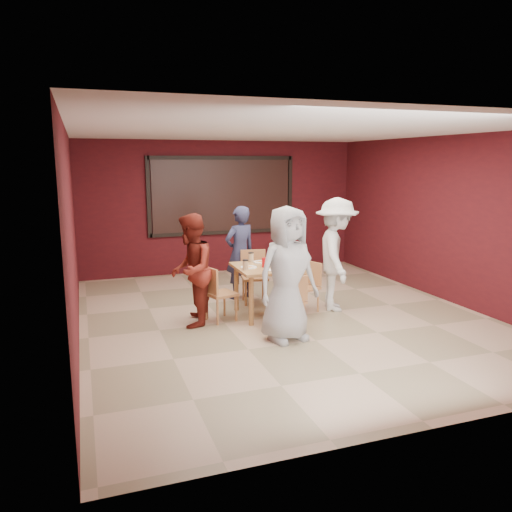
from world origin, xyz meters
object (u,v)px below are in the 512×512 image
object	(u,v)px
chair_left	(217,291)
diner_right	(336,254)
chair_back	(254,273)
chair_right	(308,284)
diner_back	(240,253)
chair_front	(292,299)
diner_left	(191,270)
dining_table	(268,272)
diner_front	(287,274)

from	to	relation	value
chair_left	diner_right	size ratio (longest dim) A/B	0.46
chair_back	chair_right	world-z (taller)	chair_back
diner_back	diner_right	distance (m)	1.71
chair_front	chair_back	distance (m)	1.57
chair_left	diner_left	world-z (taller)	diner_left
chair_left	diner_left	xyz separation A→B (m)	(-0.39, -0.03, 0.35)
dining_table	chair_front	xyz separation A→B (m)	(0.08, -0.76, -0.24)
chair_left	diner_right	bearing A→B (deg)	-0.61
diner_left	chair_back	bearing A→B (deg)	144.90
diner_back	diner_left	xyz separation A→B (m)	(-1.11, -1.17, 0.01)
diner_right	dining_table	bearing A→B (deg)	108.08
chair_front	diner_right	xyz separation A→B (m)	(1.07, 0.70, 0.46)
chair_left	diner_right	world-z (taller)	diner_right
dining_table	chair_left	xyz separation A→B (m)	(-0.83, -0.04, -0.21)
chair_back	diner_left	world-z (taller)	diner_left
chair_back	chair_front	bearing A→B (deg)	-89.07
diner_left	diner_right	distance (m)	2.36
chair_front	diner_front	world-z (taller)	diner_front
chair_back	diner_back	world-z (taller)	diner_back
chair_back	chair_left	distance (m)	1.22
chair_right	diner_right	world-z (taller)	diner_right
dining_table	diner_front	size ratio (longest dim) A/B	0.56
dining_table	chair_back	bearing A→B (deg)	86.33
chair_front	diner_back	xyz separation A→B (m)	(-0.18, 1.87, 0.36)
dining_table	diner_right	bearing A→B (deg)	-2.94
chair_back	chair_left	xyz separation A→B (m)	(-0.88, -0.84, -0.03)
chair_right	diner_left	size ratio (longest dim) A/B	0.48
dining_table	diner_back	size ratio (longest dim) A/B	0.63
dining_table	chair_front	bearing A→B (deg)	-84.24
chair_front	diner_back	distance (m)	1.91
chair_right	diner_back	distance (m)	1.40
chair_back	diner_back	size ratio (longest dim) A/B	0.55
chair_right	diner_back	bearing A→B (deg)	125.28
chair_left	chair_right	xyz separation A→B (m)	(1.51, 0.04, -0.02)
diner_front	diner_right	distance (m)	1.65
chair_left	diner_left	size ratio (longest dim) A/B	0.51
diner_front	diner_back	xyz separation A→B (m)	(0.04, 2.20, -0.09)
diner_left	diner_right	bearing A→B (deg)	110.52
chair_left	chair_front	bearing A→B (deg)	-38.72
chair_right	diner_left	xyz separation A→B (m)	(-1.89, -0.07, 0.37)
chair_front	diner_back	world-z (taller)	diner_back
dining_table	chair_right	xyz separation A→B (m)	(0.68, 0.00, -0.24)
dining_table	chair_front	size ratio (longest dim) A/B	1.28
chair_back	diner_front	xyz separation A→B (m)	(-0.20, -1.90, 0.40)
chair_right	chair_back	bearing A→B (deg)	127.96
diner_front	chair_left	bearing A→B (deg)	111.19
dining_table	diner_left	bearing A→B (deg)	-176.82
dining_table	diner_back	xyz separation A→B (m)	(-0.10, 1.10, 0.13)
diner_front	diner_back	world-z (taller)	diner_front
chair_left	diner_front	xyz separation A→B (m)	(0.68, -1.06, 0.43)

